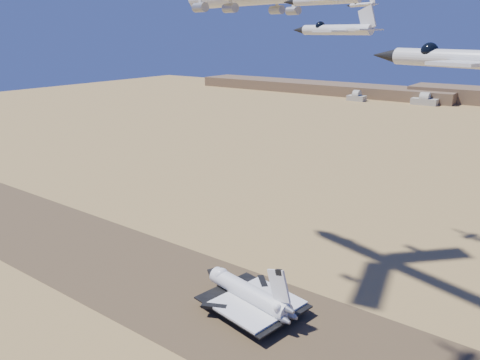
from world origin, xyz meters
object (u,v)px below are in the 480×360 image
Objects in this scene: crew_b at (252,327)px; chase_jet_e at (361,5)px; shuttle at (248,294)px; chase_jet_d at (460,58)px; crew_a at (248,330)px; crew_c at (265,322)px; chase_jet_b at (324,0)px; chase_jet_c at (334,29)px.

crew_b is 0.11× the size of chase_jet_e.
chase_jet_d reaches higher than shuttle.
chase_jet_e reaches higher than crew_b.
crew_a is at bearing 154.31° from chase_jet_d.
crew_b is 4.38m from crew_c.
chase_jet_d is (57.99, -56.04, 80.27)m from crew_b.
chase_jet_d is 1.01× the size of chase_jet_e.
shuttle is 115.29m from chase_jet_e.
chase_jet_b is (28.07, -20.38, 87.47)m from crew_b.
chase_jet_b is at bearing -45.21° from chase_jet_e.
chase_jet_b reaches higher than chase_jet_d.
crew_a is 0.11× the size of chase_jet_c.
chase_jet_b is (28.43, -18.54, 87.47)m from crew_a.
crew_b is at bearing 153.18° from chase_jet_c.
crew_c is at bearing -48.25° from crew_b.
crew_b is 0.84× the size of crew_c.
crew_c is at bearing 148.48° from chase_jet_c.
chase_jet_e is at bearing 117.92° from chase_jet_b.
chase_jet_c is (34.71, -37.90, 82.44)m from crew_c.
crew_c is 121.60m from chase_jet_e.
crew_a is at bearing 147.41° from crew_b.
chase_jet_e is at bearing -15.98° from crew_b.
chase_jet_e is at bearing 132.66° from chase_jet_d.
chase_jet_d is at bearing -39.06° from chase_jet_e.
chase_jet_d reaches higher than crew_a.
chase_jet_b is at bearing 138.30° from chase_jet_c.
crew_c is at bearing -6.54° from crew_a.
crew_c is 114.68m from chase_jet_d.
crew_a is at bearing 114.01° from crew_c.
shuttle reaches higher than crew_b.
chase_jet_b reaches higher than crew_c.
chase_jet_e is (-8.05, 82.67, 92.26)m from crew_b.
shuttle reaches higher than crew_a.
crew_b is at bearing 4.45° from crew_a.
chase_jet_e is at bearing -36.70° from crew_c.
chase_jet_c reaches higher than crew_b.
crew_a is 1.00× the size of crew_b.
shuttle is 94.93m from chase_jet_b.
crew_a is at bearing -59.32° from chase_jet_e.
crew_a is at bearing 155.04° from chase_jet_c.
chase_jet_c is at bearing -49.09° from chase_jet_b.
shuttle is at bearing 20.65° from crew_b.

